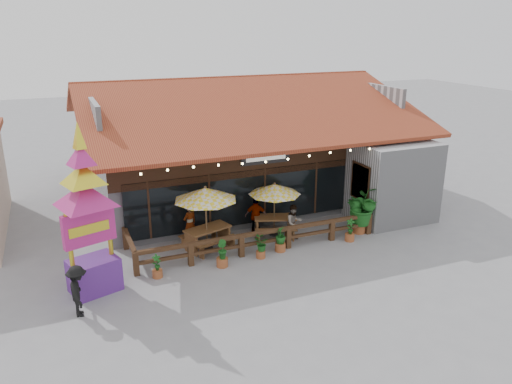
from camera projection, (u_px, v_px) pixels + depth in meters
name	position (u px, v px, depth m)	size (l,w,h in m)	color
ground	(294.00, 241.00, 20.60)	(100.00, 100.00, 0.00)	gray
restaurant_building	(242.00, 153.00, 25.78)	(15.50, 14.73, 6.09)	#ABABB0
patio_railing	(245.00, 238.00, 19.35)	(10.00, 2.60, 0.92)	#4D311B
umbrella_left	(205.00, 194.00, 19.12)	(2.67, 2.67, 2.65)	brown
umbrella_right	(275.00, 189.00, 20.57)	(2.86, 2.86, 2.33)	brown
picnic_table_left	(208.00, 234.00, 19.79)	(2.20, 2.04, 0.87)	brown
picnic_table_right	(275.00, 223.00, 21.03)	(2.15, 2.00, 0.84)	brown
thai_sign_tower	(86.00, 199.00, 15.76)	(2.86, 2.86, 6.17)	#562381
tropical_plant	(361.00, 207.00, 21.09)	(1.74, 1.84, 2.02)	brown
diner_a	(190.00, 224.00, 20.14)	(0.62, 0.41, 1.71)	#321A10
diner_b	(294.00, 223.00, 20.49)	(0.74, 0.58, 1.53)	#321A10
diner_c	(256.00, 216.00, 21.15)	(0.93, 0.39, 1.59)	#321A10
pedestrian	(78.00, 291.00, 15.11)	(1.07, 0.61, 1.65)	black
planter_a	(157.00, 268.00, 17.53)	(0.36, 0.36, 0.88)	brown
planter_b	(222.00, 255.00, 18.29)	(0.43, 0.44, 1.04)	brown
planter_c	(261.00, 246.00, 18.97)	(0.70, 0.69, 0.88)	brown
planter_d	(280.00, 239.00, 19.54)	(0.53, 0.53, 1.04)	brown
planter_e	(350.00, 232.00, 20.50)	(0.40, 0.41, 0.97)	brown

